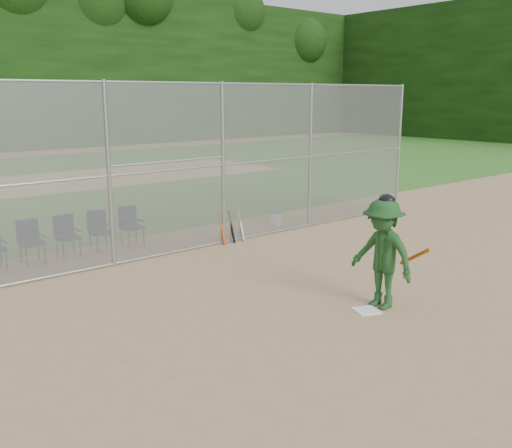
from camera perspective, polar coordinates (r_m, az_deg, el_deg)
ground at (r=10.27m, az=8.98°, el=-8.42°), size 100.00×100.00×0.00m
grass_strip at (r=25.62m, az=-22.62°, el=3.60°), size 100.00×100.00×0.00m
dirt_patch_far at (r=25.62m, az=-22.62°, el=3.60°), size 24.00×24.00×0.00m
backstop_fence at (r=13.51m, az=-6.78°, el=5.85°), size 16.09×0.09×4.00m
home_plate at (r=10.25m, az=11.01°, el=-8.49°), size 0.53×0.53×0.02m
batter_at_plate at (r=10.19m, az=12.52°, el=-2.90°), size 0.90×1.41×2.04m
water_cooler at (r=16.45m, az=2.01°, el=0.61°), size 0.33×0.33×0.41m
spare_bats at (r=14.50m, az=-2.47°, el=-0.24°), size 0.66×0.34×0.84m
chair_3 at (r=13.64m, az=-21.52°, el=-1.71°), size 0.54×0.52×0.96m
chair_4 at (r=13.90m, az=-18.31°, el=-1.19°), size 0.54×0.52×0.96m
chair_5 at (r=14.20m, az=-15.23°, el=-0.70°), size 0.54×0.52×0.96m
chair_6 at (r=14.54m, az=-12.28°, el=-0.22°), size 0.54×0.52×0.96m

